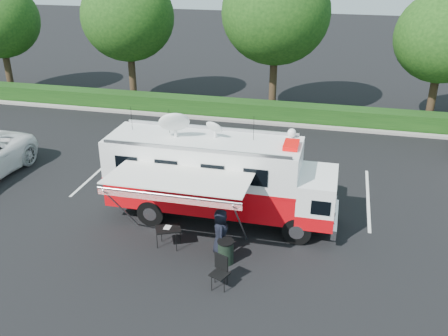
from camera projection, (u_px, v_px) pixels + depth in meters
The scene contains 9 objects.
ground_plane at pixel (221, 218), 19.03m from camera, with size 120.00×120.00×0.00m, color black.
back_border at pixel (295, 31), 28.10m from camera, with size 60.00×6.14×8.87m.
stall_lines at pixel (226, 183), 21.78m from camera, with size 24.12×5.50×0.01m.
command_truck at pixel (219, 177), 18.31m from camera, with size 8.49×2.34×4.08m.
awning at pixel (177, 182), 15.97m from camera, with size 4.63×2.41×2.80m.
person at pixel (221, 253), 16.91m from camera, with size 0.82×0.53×1.67m, color black.
folding_table at pixel (168, 229), 17.04m from camera, with size 1.02×0.89×0.72m.
folding_chair at pixel (220, 269), 15.11m from camera, with size 0.64×0.68×1.03m.
trash_bin at pixel (226, 252), 16.27m from camera, with size 0.55×0.55×0.83m.
Camera 1 is at (3.97, -16.00, 9.69)m, focal length 40.00 mm.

